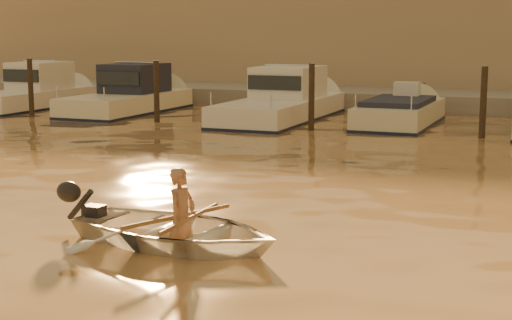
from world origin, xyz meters
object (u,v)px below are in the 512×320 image
at_px(person, 182,218).
at_px(moored_boat_2, 281,101).
at_px(moored_boat_0, 31,92).
at_px(moored_boat_3, 400,118).
at_px(waterfront_building, 407,43).
at_px(dinghy, 176,231).
at_px(moored_boat_1, 127,95).

height_order(person, moored_boat_2, moored_boat_2).
relative_size(moored_boat_0, moored_boat_3, 1.14).
height_order(moored_boat_0, moored_boat_2, same).
distance_m(moored_boat_2, moored_boat_3, 4.04).
bearing_deg(waterfront_building, person, -85.36).
bearing_deg(dinghy, moored_boat_1, 40.31).
xyz_separation_m(dinghy, moored_boat_3, (0.02, 15.17, 0.02)).
xyz_separation_m(moored_boat_0, moored_boat_1, (4.24, 0.00, 0.00)).
height_order(moored_boat_0, moored_boat_3, moored_boat_0).
distance_m(moored_boat_1, moored_boat_3, 10.02).
bearing_deg(waterfront_building, dinghy, -85.58).
relative_size(dinghy, moored_boat_0, 0.47).
bearing_deg(dinghy, waterfront_building, 11.35).
bearing_deg(waterfront_building, moored_boat_2, -100.18).
distance_m(dinghy, moored_boat_3, 15.17).
distance_m(person, waterfront_building, 26.34).
relative_size(person, moored_boat_2, 0.18).
height_order(moored_boat_0, moored_boat_1, same).
bearing_deg(moored_boat_3, moored_boat_2, 180.00).
bearing_deg(moored_boat_0, waterfront_building, 42.01).
relative_size(moored_boat_2, waterfront_building, 0.17).
bearing_deg(moored_boat_3, waterfront_building, 100.51).
distance_m(dinghy, moored_boat_2, 15.69).
relative_size(dinghy, moored_boat_2, 0.39).
bearing_deg(moored_boat_1, moored_boat_2, 0.00).
height_order(moored_boat_2, waterfront_building, waterfront_building).
relative_size(moored_boat_1, moored_boat_2, 0.85).
bearing_deg(moored_boat_3, moored_boat_0, 180.00).
xyz_separation_m(dinghy, moored_boat_2, (-4.00, 15.17, 0.42)).
distance_m(dinghy, moored_boat_1, 18.17).
height_order(dinghy, person, person).
xyz_separation_m(moored_boat_0, moored_boat_2, (10.24, 0.00, 0.00)).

